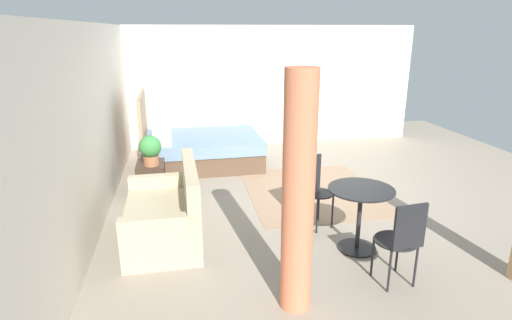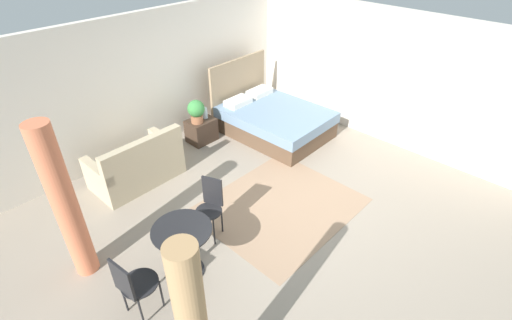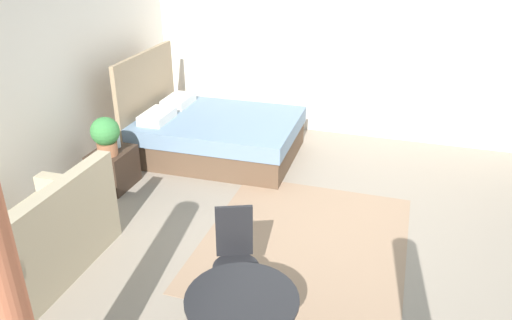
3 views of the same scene
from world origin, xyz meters
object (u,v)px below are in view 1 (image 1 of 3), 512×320
Objects in this scene: nightstand at (151,178)px; vase at (150,154)px; cafe_chair_near_couch at (315,185)px; bed at (199,149)px; couch at (167,216)px; balcony_table at (360,207)px; cafe_chair_near_window at (402,237)px; potted_plant at (150,149)px.

vase is at bearing 3.56° from nightstand.
vase is 2.69m from cafe_chair_near_couch.
vase is 0.23× the size of cafe_chair_near_couch.
couch is at bearing 169.46° from bed.
balcony_table is 0.77m from cafe_chair_near_window.
potted_plant is 0.50× the size of cafe_chair_near_couch.
bed is at bearing -10.54° from couch.
couch is 1.77m from vase.
cafe_chair_near_couch is at bearing -154.53° from bed.
nightstand is 0.50m from potted_plant.
nightstand is 2.63m from cafe_chair_near_couch.
potted_plant is at bearing 55.34° from cafe_chair_near_couch.
cafe_chair_near_couch is (-2.76, -1.32, 0.23)m from bed.
bed is 2.38× the size of cafe_chair_near_window.
cafe_chair_near_window is at bearing -173.25° from balcony_table.
cafe_chair_near_window is 1.51m from cafe_chair_near_couch.
potted_plant is 0.27m from vase.
balcony_table reaches higher than vase.
couch is 2.69× the size of nightstand.
cafe_chair_near_couch is (-1.44, -2.08, -0.17)m from potted_plant.
couch is at bearing 58.04° from cafe_chair_near_window.
vase is at bearing 144.04° from bed.
cafe_chair_near_couch reaches higher than cafe_chair_near_window.
couch is 3.18× the size of potted_plant.
bed reaches higher than couch.
vase reaches higher than nightstand.
bed is at bearing 25.47° from cafe_chair_near_couch.
vase is (1.72, 0.27, 0.27)m from couch.
potted_plant is (-0.10, -0.03, 0.48)m from nightstand.
nightstand is (1.60, 0.27, -0.07)m from couch.
bed is 3.97× the size of nightstand.
balcony_table is (-2.36, -2.42, -0.05)m from vase.
balcony_table is (-2.24, -2.41, 0.29)m from nightstand.
vase is 4.00m from cafe_chair_near_window.
cafe_chair_near_window is (-2.90, -2.47, -0.18)m from potted_plant.
potted_plant is 0.51× the size of cafe_chair_near_window.
bed reaches higher than potted_plant.
cafe_chair_near_window is (-3.12, -2.51, -0.03)m from vase.
nightstand is at bearing 9.47° from couch.
couch is 2.64m from cafe_chair_near_window.
bed reaches higher than balcony_table.
nightstand is (-1.22, 0.79, -0.08)m from bed.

